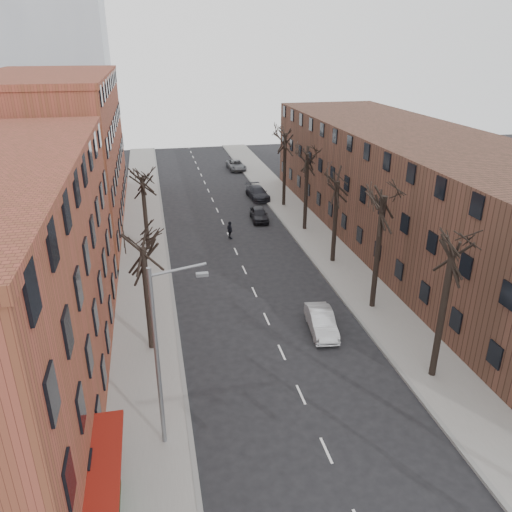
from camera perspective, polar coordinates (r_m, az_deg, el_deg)
sidewalk_left at (r=46.62m, az=-12.69°, el=1.21°), size 4.00×90.00×0.15m
sidewalk_right at (r=48.89m, az=6.35°, el=2.71°), size 4.00×90.00×0.15m
building_left_far at (r=54.12m, az=-22.04°, el=10.84°), size 12.00×28.00×14.00m
building_right at (r=46.24m, az=18.12°, el=6.90°), size 12.00×50.00×10.00m
tree_right_b at (r=30.28m, az=19.41°, el=-12.83°), size 5.20×5.20×10.80m
tree_right_c at (r=36.14m, az=13.09°, el=-5.74°), size 5.20×5.20×11.60m
tree_right_d at (r=42.71m, az=8.72°, el=-0.68°), size 5.20×5.20×10.00m
tree_right_e at (r=49.69m, az=5.56°, el=3.00°), size 5.20×5.20×10.80m
tree_right_f at (r=56.94m, az=3.17°, el=5.75°), size 5.20×5.20×11.60m
tree_left_a at (r=31.48m, az=-11.74°, el=-10.34°), size 5.20×5.20×9.50m
tree_left_b at (r=45.72m, az=-12.18°, el=0.71°), size 5.20×5.20×9.50m
streetlight at (r=22.04m, az=-10.85°, el=-10.75°), size 2.45×0.22×9.03m
silver_sedan at (r=32.44m, az=7.47°, el=-7.45°), size 1.97×4.42×1.41m
parked_car_near at (r=51.90m, az=0.35°, el=4.81°), size 1.84×4.11×1.37m
parked_car_mid at (r=59.34m, az=0.18°, el=7.24°), size 2.36×5.06×1.43m
parked_car_far at (r=73.31m, az=-2.29°, el=10.33°), size 2.51×4.98×1.35m
pedestrian_crossing at (r=46.95m, az=-3.01°, el=2.97°), size 0.67×1.09×1.73m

